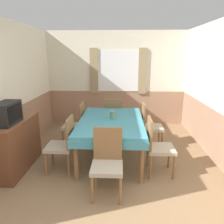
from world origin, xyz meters
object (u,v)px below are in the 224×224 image
object	(u,v)px
chair_head_near	(107,160)
dining_table	(111,125)
chair_left_far	(76,123)
tv	(7,113)
chair_right_far	(149,124)
sideboard	(15,144)
chair_head_window	(114,116)
vase	(113,115)
chair_left_near	(63,143)
chair_right_near	(157,145)

from	to	relation	value
chair_head_near	dining_table	bearing A→B (deg)	-90.00
chair_left_far	tv	bearing A→B (deg)	145.59
chair_right_far	sideboard	world-z (taller)	chair_right_far
chair_head_near	sideboard	distance (m)	1.77
chair_right_far	chair_head_window	xyz separation A→B (m)	(-0.79, 0.59, 0.00)
sideboard	tv	size ratio (longest dim) A/B	2.31
chair_head_window	vase	world-z (taller)	chair_head_window
sideboard	chair_head_window	bearing A→B (deg)	44.91
vase	sideboard	bearing A→B (deg)	-161.02
chair_left_near	sideboard	bearing A→B (deg)	87.45
chair_head_window	tv	bearing A→B (deg)	-131.77
chair_right_near	vase	bearing A→B (deg)	-129.07
chair_right_far	chair_left_near	size ratio (longest dim) A/B	1.00
chair_head_window	chair_right_near	world-z (taller)	same
chair_left_near	sideboard	world-z (taller)	chair_left_near
sideboard	dining_table	bearing A→B (deg)	17.07
chair_right_far	chair_head_window	world-z (taller)	same
dining_table	vase	size ratio (longest dim) A/B	12.58
chair_head_near	sideboard	xyz separation A→B (m)	(-1.65, 0.63, -0.06)
chair_left_far	tv	distance (m)	1.59
dining_table	chair_left_near	world-z (taller)	chair_left_near
chair_left_far	chair_left_near	bearing A→B (deg)	-180.00
chair_left_far	sideboard	xyz separation A→B (m)	(-0.87, -1.05, -0.06)
tv	chair_right_far	bearing A→B (deg)	26.99
chair_head_near	chair_left_near	world-z (taller)	same
chair_right_near	sideboard	bearing A→B (deg)	-90.91
dining_table	tv	bearing A→B (deg)	-157.21
chair_right_far	tv	distance (m)	2.77
chair_head_near	sideboard	bearing A→B (deg)	-20.94
chair_right_far	vase	size ratio (longest dim) A/B	6.31
chair_right_near	chair_head_window	bearing A→B (deg)	-154.98
chair_left_near	tv	world-z (taller)	tv
chair_left_far	vase	xyz separation A→B (m)	(0.82, -0.48, 0.33)
chair_left_far	sideboard	size ratio (longest dim) A/B	0.79
chair_left_far	tv	xyz separation A→B (m)	(-0.84, -1.23, 0.55)
chair_head_window	chair_left_near	size ratio (longest dim) A/B	1.00
dining_table	chair_left_near	bearing A→B (deg)	-145.25
chair_right_far	sideboard	size ratio (longest dim) A/B	0.79
chair_right_far	chair_right_near	distance (m)	1.09
dining_table	tv	size ratio (longest dim) A/B	3.64
dining_table	tv	distance (m)	1.81
chair_right_far	chair_head_near	world-z (taller)	same
chair_left_near	dining_table	bearing A→B (deg)	-55.25
chair_head_near	chair_right_near	distance (m)	0.99
tv	sideboard	bearing A→B (deg)	97.22
chair_right_near	vase	xyz separation A→B (m)	(-0.76, 0.62, 0.33)
chair_left_far	sideboard	distance (m)	1.37
chair_right_near	chair_left_near	bearing A→B (deg)	-90.00
chair_left_far	vase	bearing A→B (deg)	-120.28
chair_head_window	tv	distance (m)	2.51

